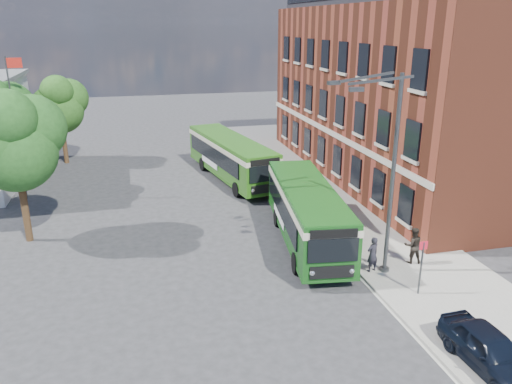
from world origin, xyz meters
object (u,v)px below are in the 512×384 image
object	(u,v)px
street_lamp	(385,174)
bus_rear	(231,154)
parked_car	(489,350)
bus_front	(307,209)

from	to	relation	value
street_lamp	bus_rear	size ratio (longest dim) A/B	0.76
parked_car	street_lamp	bearing A→B (deg)	91.47
street_lamp	parked_car	world-z (taller)	street_lamp
street_lamp	bus_rear	xyz separation A→B (m)	(-3.54, 16.03, -2.96)
bus_front	parked_car	world-z (taller)	bus_front
bus_front	bus_rear	bearing A→B (deg)	97.66
bus_rear	bus_front	bearing A→B (deg)	-82.34
bus_rear	parked_car	size ratio (longest dim) A/B	3.01
street_lamp	bus_front	distance (m)	5.45
street_lamp	bus_front	world-z (taller)	street_lamp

